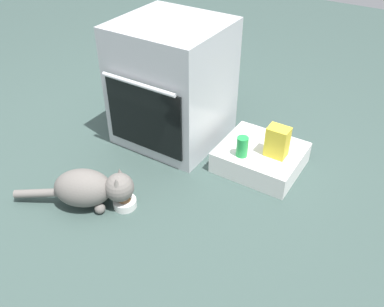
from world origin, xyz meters
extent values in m
plane|color=#384C47|center=(0.00, 0.00, 0.00)|extent=(8.00, 8.00, 0.00)
cube|color=#B7BABF|center=(-0.08, 0.45, 0.38)|extent=(0.61, 0.58, 0.76)
cube|color=black|center=(-0.08, 0.15, 0.28)|extent=(0.52, 0.01, 0.42)
cylinder|color=silver|center=(-0.08, 0.12, 0.51)|extent=(0.49, 0.02, 0.02)
cube|color=white|center=(0.55, 0.44, 0.07)|extent=(0.47, 0.42, 0.13)
cylinder|color=white|center=(0.09, -0.25, 0.02)|extent=(0.12, 0.12, 0.04)
sphere|color=brown|center=(0.09, -0.25, 0.04)|extent=(0.07, 0.07, 0.07)
ellipsoid|color=slate|center=(-0.10, -0.35, 0.12)|extent=(0.36, 0.32, 0.20)
sphere|color=slate|center=(0.07, -0.26, 0.13)|extent=(0.15, 0.15, 0.15)
cone|color=slate|center=(0.05, -0.23, 0.19)|extent=(0.05, 0.05, 0.07)
cone|color=slate|center=(0.09, -0.30, 0.19)|extent=(0.05, 0.05, 0.07)
cylinder|color=slate|center=(-0.32, -0.48, 0.06)|extent=(0.25, 0.16, 0.07)
sphere|color=slate|center=(-0.04, -0.26, 0.03)|extent=(0.06, 0.06, 0.06)
sphere|color=slate|center=(0.01, -0.36, 0.03)|extent=(0.06, 0.06, 0.06)
cylinder|color=green|center=(0.48, 0.32, 0.19)|extent=(0.07, 0.07, 0.12)
cube|color=yellow|center=(0.64, 0.43, 0.22)|extent=(0.12, 0.09, 0.18)
camera|label=1|loc=(1.24, -1.41, 1.53)|focal=38.47mm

